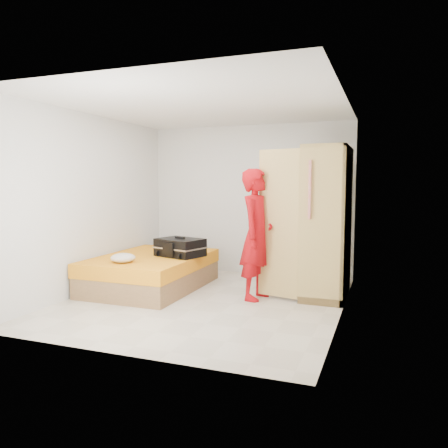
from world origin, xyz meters
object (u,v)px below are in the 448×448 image
at_px(bed, 151,272).
at_px(wardrobe, 323,226).
at_px(suitcase, 180,247).
at_px(round_cushion, 123,258).
at_px(person, 257,234).

relative_size(bed, wardrobe, 0.96).
relative_size(suitcase, round_cushion, 2.34).
height_order(suitcase, round_cushion, suitcase).
height_order(wardrobe, round_cushion, wardrobe).
bearing_deg(wardrobe, person, -149.85).
bearing_deg(bed, person, -0.52).
height_order(bed, round_cushion, round_cushion).
height_order(wardrobe, person, wardrobe).
height_order(person, suitcase, person).
distance_m(bed, wardrobe, 2.65).
bearing_deg(suitcase, person, 11.09).
height_order(bed, suitcase, suitcase).
bearing_deg(person, wardrobe, -53.19).
bearing_deg(person, round_cushion, 116.36).
bearing_deg(round_cushion, bed, 83.25).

